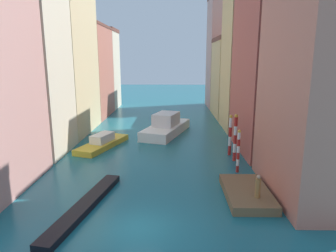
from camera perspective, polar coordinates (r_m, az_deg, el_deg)
ground_plane at (r=41.66m, az=-1.81°, el=-0.93°), size 154.00×154.00×0.00m
building_left_1 at (r=33.69m, az=-24.40°, el=10.10°), size 6.41×7.37×17.78m
building_left_2 at (r=42.54m, az=-19.12°, el=13.37°), size 6.41×11.70×21.60m
building_left_3 at (r=53.51m, az=-14.70°, el=9.86°), size 6.41×11.40×15.14m
building_left_4 at (r=62.61m, az=-12.40°, el=10.42°), size 6.41×7.53×15.39m
building_right_0 at (r=23.34m, az=27.84°, el=13.22°), size 6.41×10.22×21.04m
building_right_1 at (r=33.75m, az=19.01°, el=11.10°), size 6.41×11.43×18.45m
building_right_2 at (r=43.68m, az=14.94°, el=13.52°), size 6.41×8.39×21.50m
building_right_3 at (r=53.51m, az=12.12°, el=8.94°), size 6.41×10.77×13.19m
building_right_4 at (r=63.45m, az=10.51°, el=13.45°), size 6.41×9.03×21.87m
waterfront_dock at (r=22.92m, az=14.54°, el=-12.05°), size 3.06×5.74×0.60m
person_on_dock at (r=21.42m, az=16.52°, el=-10.93°), size 0.36×0.36×1.59m
mooring_pole_0 at (r=26.87m, az=13.06°, el=-4.54°), size 0.28×0.28×3.80m
mooring_pole_1 at (r=29.69m, az=12.50°, el=-2.08°), size 0.35×0.35×4.60m
mooring_pole_2 at (r=31.48m, az=11.59°, el=-1.60°), size 0.34×0.34×4.18m
vaporetto_white at (r=39.84m, az=-0.35°, el=-0.11°), size 6.58×10.72×2.77m
gondola_black at (r=21.39m, az=-15.30°, el=-14.20°), size 2.94×9.86×0.44m
motorboat_0 at (r=34.81m, az=-12.16°, el=-3.06°), size 4.80×8.23×1.51m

